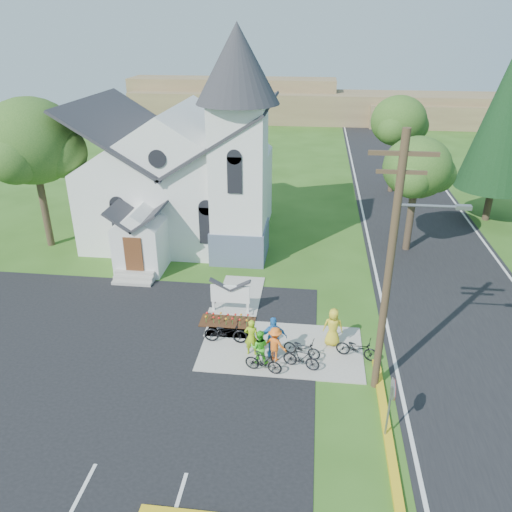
# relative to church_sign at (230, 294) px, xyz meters

# --- Properties ---
(ground) EXTENTS (120.00, 120.00, 0.00)m
(ground) POSITION_rel_church_sign_xyz_m (1.20, -3.20, -1.03)
(ground) COLOR #2F5618
(ground) RESTS_ON ground
(parking_lot) EXTENTS (20.00, 16.00, 0.02)m
(parking_lot) POSITION_rel_church_sign_xyz_m (-5.80, -5.20, -1.02)
(parking_lot) COLOR black
(parking_lot) RESTS_ON ground
(road) EXTENTS (8.00, 90.00, 0.02)m
(road) POSITION_rel_church_sign_xyz_m (11.20, 11.80, -1.02)
(road) COLOR black
(road) RESTS_ON ground
(sidewalk) EXTENTS (7.00, 4.00, 0.05)m
(sidewalk) POSITION_rel_church_sign_xyz_m (2.70, -2.70, -1.00)
(sidewalk) COLOR #9E9A8F
(sidewalk) RESTS_ON ground
(church) EXTENTS (12.35, 12.00, 13.00)m
(church) POSITION_rel_church_sign_xyz_m (-4.28, 9.28, 4.22)
(church) COLOR white
(church) RESTS_ON ground
(church_sign) EXTENTS (2.20, 0.40, 1.70)m
(church_sign) POSITION_rel_church_sign_xyz_m (0.00, 0.00, 0.00)
(church_sign) COLOR #9E9A8F
(church_sign) RESTS_ON ground
(flower_bed) EXTENTS (2.60, 1.10, 0.07)m
(flower_bed) POSITION_rel_church_sign_xyz_m (0.00, -0.90, -0.99)
(flower_bed) COLOR #3B1F10
(flower_bed) RESTS_ON ground
(utility_pole) EXTENTS (3.45, 0.28, 10.00)m
(utility_pole) POSITION_rel_church_sign_xyz_m (6.56, -4.70, 4.38)
(utility_pole) COLOR #432F21
(utility_pole) RESTS_ON ground
(stop_sign) EXTENTS (0.11, 0.76, 2.48)m
(stop_sign) POSITION_rel_church_sign_xyz_m (6.63, -7.40, 0.75)
(stop_sign) COLOR gray
(stop_sign) RESTS_ON ground
(tree_lot_corner) EXTENTS (5.60, 5.60, 9.15)m
(tree_lot_corner) POSITION_rel_church_sign_xyz_m (-12.80, 6.80, 5.58)
(tree_lot_corner) COLOR #3C2C21
(tree_lot_corner) RESTS_ON ground
(tree_road_near) EXTENTS (4.00, 4.00, 7.05)m
(tree_road_near) POSITION_rel_church_sign_xyz_m (9.70, 8.80, 4.18)
(tree_road_near) COLOR #3C2C21
(tree_road_near) RESTS_ON ground
(tree_road_mid) EXTENTS (4.40, 4.40, 7.80)m
(tree_road_mid) POSITION_rel_church_sign_xyz_m (10.20, 20.80, 4.75)
(tree_road_mid) COLOR #3C2C21
(tree_road_mid) RESTS_ON ground
(conifer) EXTENTS (5.20, 5.20, 12.40)m
(conifer) POSITION_rel_church_sign_xyz_m (16.20, 14.80, 6.36)
(conifer) COLOR #3C2C21
(conifer) RESTS_ON ground
(distant_hills) EXTENTS (61.00, 10.00, 5.60)m
(distant_hills) POSITION_rel_church_sign_xyz_m (4.56, 53.13, 1.15)
(distant_hills) COLOR brown
(distant_hills) RESTS_ON ground
(cyclist_0) EXTENTS (0.62, 0.41, 1.68)m
(cyclist_0) POSITION_rel_church_sign_xyz_m (1.45, -3.26, -0.14)
(cyclist_0) COLOR #9CC016
(cyclist_0) RESTS_ON sidewalk
(bike_0) EXTENTS (1.95, 0.70, 1.02)m
(bike_0) POSITION_rel_church_sign_xyz_m (0.21, -2.53, -0.47)
(bike_0) COLOR black
(bike_0) RESTS_ON sidewalk
(cyclist_1) EXTENTS (0.77, 0.61, 1.55)m
(cyclist_1) POSITION_rel_church_sign_xyz_m (1.86, -3.83, -0.20)
(cyclist_1) COLOR #45D427
(cyclist_1) RESTS_ON sidewalk
(bike_1) EXTENTS (1.63, 0.78, 0.94)m
(bike_1) POSITION_rel_church_sign_xyz_m (2.08, -4.40, -0.50)
(bike_1) COLOR black
(bike_1) RESTS_ON sidewalk
(cyclist_2) EXTENTS (1.21, 0.69, 1.94)m
(cyclist_2) POSITION_rel_church_sign_xyz_m (2.40, -3.38, -0.01)
(cyclist_2) COLOR #2A83D5
(cyclist_2) RESTS_ON sidewalk
(bike_2) EXTENTS (1.73, 1.03, 0.86)m
(bike_2) POSITION_rel_church_sign_xyz_m (3.60, -3.18, -0.55)
(bike_2) COLOR black
(bike_2) RESTS_ON sidewalk
(cyclist_3) EXTENTS (1.16, 0.90, 1.58)m
(cyclist_3) POSITION_rel_church_sign_xyz_m (2.48, -3.56, -0.19)
(cyclist_3) COLOR orange
(cyclist_3) RESTS_ON sidewalk
(bike_3) EXTENTS (1.62, 0.84, 0.94)m
(bike_3) POSITION_rel_church_sign_xyz_m (3.59, -3.97, -0.51)
(bike_3) COLOR black
(bike_3) RESTS_ON sidewalk
(cyclist_4) EXTENTS (0.88, 0.58, 1.78)m
(cyclist_4) POSITION_rel_church_sign_xyz_m (4.88, -2.16, -0.08)
(cyclist_4) COLOR gold
(cyclist_4) RESTS_ON sidewalk
(bike_4) EXTENTS (1.90, 1.08, 0.94)m
(bike_4) POSITION_rel_church_sign_xyz_m (5.90, -3.00, -0.51)
(bike_4) COLOR black
(bike_4) RESTS_ON sidewalk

